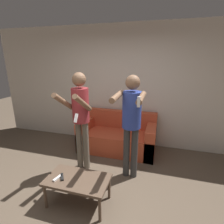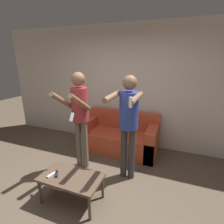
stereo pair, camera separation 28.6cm
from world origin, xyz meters
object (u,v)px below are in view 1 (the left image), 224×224
coffee_table (78,181)px  remote_far (62,177)px  person_standing_right (131,117)px  remote_near (58,178)px  couch (117,137)px  person_standing_left (80,112)px

coffee_table → remote_far: 0.22m
person_standing_right → remote_near: 1.39m
couch → person_standing_left: 1.27m
person_standing_left → coffee_table: bearing=-69.3°
person_standing_left → person_standing_right: person_standing_left is taller
person_standing_left → remote_near: bearing=-87.6°
person_standing_left → remote_near: size_ratio=11.48×
remote_near → remote_far: same height
coffee_table → remote_far: size_ratio=6.02×
person_standing_left → remote_near: (0.04, -0.86, -0.68)m
person_standing_right → couch: bearing=116.6°
couch → person_standing_left: bearing=-116.6°
couch → person_standing_right: person_standing_right is taller
coffee_table → remote_near: bearing=-164.0°
couch → remote_far: size_ratio=11.52×
coffee_table → remote_near: 0.28m
couch → remote_far: couch is taller
person_standing_left → person_standing_right: size_ratio=1.01×
person_standing_right → person_standing_left: bearing=179.9°
person_standing_right → remote_near: size_ratio=11.35×
couch → remote_near: couch is taller
person_standing_right → remote_far: (-0.80, -0.82, -0.68)m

